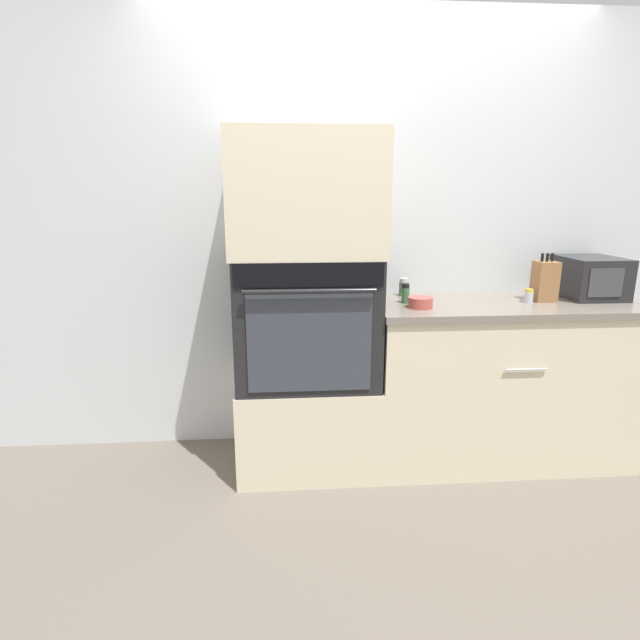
% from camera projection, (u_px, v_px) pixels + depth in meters
% --- Properties ---
extents(ground_plane, '(12.00, 12.00, 0.00)m').
position_uv_depth(ground_plane, '(382.00, 487.00, 2.64)').
color(ground_plane, '#6B6056').
extents(wall_back, '(8.00, 0.05, 2.50)m').
position_uv_depth(wall_back, '(368.00, 238.00, 2.94)').
color(wall_back, silver).
rests_on(wall_back, ground_plane).
extents(oven_cabinet_base, '(0.76, 0.60, 0.51)m').
position_uv_depth(oven_cabinet_base, '(307.00, 420.00, 2.83)').
color(oven_cabinet_base, beige).
rests_on(oven_cabinet_base, ground_plane).
extents(wall_oven, '(0.74, 0.64, 0.68)m').
position_uv_depth(wall_oven, '(306.00, 318.00, 2.69)').
color(wall_oven, black).
rests_on(wall_oven, oven_cabinet_base).
extents(oven_cabinet_upper, '(0.76, 0.60, 0.61)m').
position_uv_depth(oven_cabinet_upper, '(306.00, 195.00, 2.53)').
color(oven_cabinet_upper, beige).
rests_on(oven_cabinet_upper, wall_oven).
extents(counter_unit, '(1.45, 0.63, 0.92)m').
position_uv_depth(counter_unit, '(497.00, 380.00, 2.87)').
color(counter_unit, beige).
rests_on(counter_unit, ground_plane).
extents(microwave, '(0.31, 0.36, 0.23)m').
position_uv_depth(microwave, '(590.00, 277.00, 2.85)').
color(microwave, '#232326').
rests_on(microwave, counter_unit).
extents(knife_block, '(0.11, 0.11, 0.26)m').
position_uv_depth(knife_block, '(545.00, 281.00, 2.76)').
color(knife_block, olive).
rests_on(knife_block, counter_unit).
extents(bowl, '(0.13, 0.13, 0.06)m').
position_uv_depth(bowl, '(420.00, 302.00, 2.61)').
color(bowl, '#B24C42').
rests_on(bowl, counter_unit).
extents(condiment_jar_near, '(0.05, 0.05, 0.08)m').
position_uv_depth(condiment_jar_near, '(529.00, 296.00, 2.73)').
color(condiment_jar_near, silver).
rests_on(condiment_jar_near, counter_unit).
extents(condiment_jar_mid, '(0.04, 0.04, 0.11)m').
position_uv_depth(condiment_jar_mid, '(406.00, 294.00, 2.71)').
color(condiment_jar_mid, '#427047').
rests_on(condiment_jar_mid, counter_unit).
extents(condiment_jar_far, '(0.05, 0.05, 0.10)m').
position_uv_depth(condiment_jar_far, '(404.00, 287.00, 2.91)').
color(condiment_jar_far, '#427047').
rests_on(condiment_jar_far, counter_unit).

